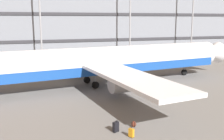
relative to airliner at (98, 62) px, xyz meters
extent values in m
plane|color=slate|center=(-4.01, 0.65, -3.05)|extent=(600.00, 600.00, 0.00)
cube|color=slate|center=(-4.01, 43.34, 6.82)|extent=(136.50, 19.42, 19.74)
cube|color=#2D2D33|center=(-4.01, 33.53, 0.24)|extent=(135.14, 0.24, 0.70)
cube|color=#2D2D33|center=(-4.01, 33.53, 6.82)|extent=(135.14, 0.24, 0.70)
cylinder|color=silver|center=(0.42, 0.06, 0.18)|extent=(36.95, 8.92, 3.58)
cube|color=#19479E|center=(0.42, 0.06, -0.80)|extent=(35.48, 8.63, 1.15)
cone|color=silver|center=(19.60, 2.89, 0.18)|extent=(3.33, 3.79, 3.40)
cube|color=silver|center=(-1.96, 9.34, -0.09)|extent=(6.61, 15.94, 0.36)
cube|color=silver|center=(0.82, -9.51, -0.09)|extent=(6.61, 15.94, 0.36)
cylinder|color=#9E9EA3|center=(-1.06, 6.66, -1.37)|extent=(2.82, 2.32, 1.97)
cylinder|color=#9E9EA3|center=(0.90, -6.68, -1.37)|extent=(2.82, 2.32, 1.97)
cylinder|color=black|center=(14.26, 2.10, -2.60)|extent=(0.94, 0.48, 0.90)
cylinder|color=slate|center=(14.26, 2.10, -1.88)|extent=(0.20, 0.20, 1.44)
cylinder|color=black|center=(-1.26, 1.35, -2.60)|extent=(0.94, 0.48, 0.90)
cylinder|color=slate|center=(-1.26, 1.35, -1.88)|extent=(0.20, 0.20, 1.44)
cylinder|color=black|center=(-0.82, -1.66, -2.60)|extent=(0.94, 0.48, 0.90)
cylinder|color=slate|center=(-0.82, -1.66, -1.88)|extent=(0.20, 0.20, 1.44)
cylinder|color=gray|center=(-5.95, 27.95, 7.25)|extent=(0.36, 0.36, 20.59)
cylinder|color=gray|center=(15.14, 27.95, 7.78)|extent=(0.36, 0.36, 21.65)
cylinder|color=gray|center=(32.62, 27.95, 7.77)|extent=(0.36, 0.36, 21.64)
cube|color=orange|center=(-1.60, -15.99, -2.69)|extent=(0.40, 0.45, 0.62)
cylinder|color=#333338|center=(-1.72, -15.94, -2.31)|extent=(0.02, 0.02, 0.13)
cylinder|color=#333338|center=(-1.60, -16.12, -2.31)|extent=(0.02, 0.02, 0.13)
cube|color=black|center=(-1.66, -16.03, -2.25)|extent=(0.13, 0.19, 0.02)
cylinder|color=black|center=(-1.61, -15.81, -3.02)|extent=(0.05, 0.04, 0.05)
cylinder|color=black|center=(-1.44, -16.07, -3.02)|extent=(0.05, 0.04, 0.05)
cylinder|color=black|center=(-1.76, -15.91, -3.02)|extent=(0.05, 0.04, 0.05)
cylinder|color=black|center=(-1.60, -16.17, -3.02)|extent=(0.05, 0.04, 0.05)
cube|color=black|center=(-2.41, -14.79, -2.61)|extent=(0.55, 0.45, 0.77)
cylinder|color=#333338|center=(-2.49, -14.92, -2.16)|extent=(0.02, 0.02, 0.13)
cylinder|color=#333338|center=(-2.26, -14.80, -2.16)|extent=(0.02, 0.02, 0.13)
cube|color=black|center=(-2.37, -14.86, -2.10)|extent=(0.25, 0.14, 0.02)
cylinder|color=black|center=(-2.63, -14.78, -3.02)|extent=(0.04, 0.05, 0.05)
cylinder|color=black|center=(-2.29, -14.61, -3.02)|extent=(0.04, 0.05, 0.05)
cylinder|color=black|center=(-2.53, -14.97, -3.02)|extent=(0.04, 0.05, 0.05)
cylinder|color=black|center=(-2.19, -14.80, -3.02)|extent=(0.04, 0.05, 0.05)
ellipsoid|color=#592619|center=(-0.75, -14.32, -2.79)|extent=(0.43, 0.34, 0.51)
ellipsoid|color=#592619|center=(-0.71, -14.24, -2.87)|extent=(0.28, 0.19, 0.23)
torus|color=black|center=(-0.76, -14.34, -2.53)|extent=(0.08, 0.05, 0.08)
cube|color=black|center=(-0.88, -14.35, -2.79)|extent=(0.04, 0.04, 0.43)
cube|color=black|center=(-0.69, -14.44, -2.79)|extent=(0.04, 0.04, 0.43)
camera|label=1|loc=(-8.28, -32.77, 5.44)|focal=42.19mm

